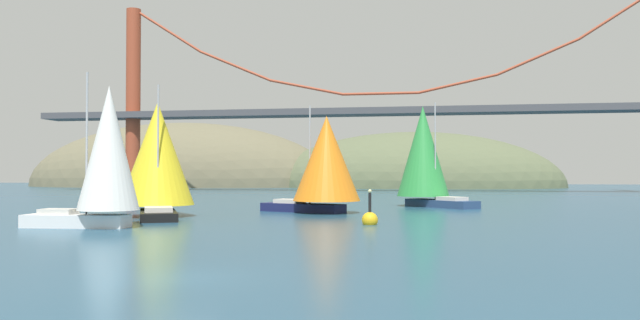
# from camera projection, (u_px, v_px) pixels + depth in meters

# --- Properties ---
(ground_plane) EXTENTS (360.00, 360.00, 0.00)m
(ground_plane) POSITION_uv_depth(u_px,v_px,m) (179.00, 278.00, 20.74)
(ground_plane) COLOR navy
(headland_left) EXTENTS (82.74, 44.00, 33.16)m
(headland_left) POSITION_uv_depth(u_px,v_px,m) (181.00, 186.00, 162.99)
(headland_left) COLOR #6B664C
(headland_left) RESTS_ON ground_plane
(headland_center) EXTENTS (72.34, 44.00, 27.05)m
(headland_center) POSITION_uv_depth(u_px,v_px,m) (413.00, 187.00, 152.99)
(headland_center) COLOR #5B6647
(headland_center) RESTS_ON ground_plane
(suspension_bridge) EXTENTS (133.42, 6.00, 36.09)m
(suspension_bridge) POSITION_uv_depth(u_px,v_px,m) (380.00, 105.00, 114.72)
(suspension_bridge) COLOR #A34228
(suspension_bridge) RESTS_ON ground_plane
(sailboat_white_mainsail) EXTENTS (7.60, 4.11, 10.01)m
(sailboat_white_mainsail) POSITION_uv_depth(u_px,v_px,m) (106.00, 154.00, 39.90)
(sailboat_white_mainsail) COLOR white
(sailboat_white_mainsail) RESTS_ON ground_plane
(sailboat_yellow_sail) EXTENTS (8.04, 10.63, 10.40)m
(sailboat_yellow_sail) POSITION_uv_depth(u_px,v_px,m) (157.00, 156.00, 50.12)
(sailboat_yellow_sail) COLOR black
(sailboat_yellow_sail) RESTS_ON ground_plane
(sailboat_orange_sail) EXTENTS (10.28, 7.72, 9.53)m
(sailboat_orange_sail) POSITION_uv_depth(u_px,v_px,m) (325.00, 161.00, 54.70)
(sailboat_orange_sail) COLOR #191E4C
(sailboat_orange_sail) RESTS_ON ground_plane
(sailboat_green_sail) EXTENTS (9.46, 9.82, 10.81)m
(sailboat_green_sail) POSITION_uv_depth(u_px,v_px,m) (424.00, 154.00, 65.78)
(sailboat_green_sail) COLOR navy
(sailboat_green_sail) RESTS_ON ground_plane
(channel_buoy) EXTENTS (1.10, 1.10, 2.64)m
(channel_buoy) POSITION_uv_depth(u_px,v_px,m) (370.00, 219.00, 42.26)
(channel_buoy) COLOR gold
(channel_buoy) RESTS_ON ground_plane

